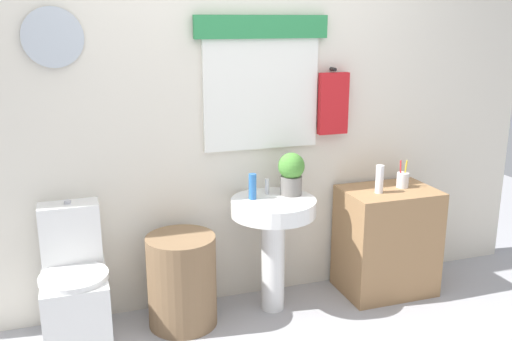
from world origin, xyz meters
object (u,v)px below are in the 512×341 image
object	(u,v)px
toothbrush_cup	(403,180)
lotion_bottle	(380,179)
toilet	(75,290)
laundry_hamper	(182,281)
wooden_cabinet	(386,241)
soap_bottle	(253,187)
pedestal_sink	(273,226)
potted_plant	(291,172)

from	to	relation	value
toothbrush_cup	lotion_bottle	bearing A→B (deg)	-164.30
toilet	laundry_hamper	world-z (taller)	toilet
toilet	wooden_cabinet	size ratio (longest dim) A/B	1.11
soap_bottle	lotion_bottle	distance (m)	0.84
soap_bottle	toothbrush_cup	size ratio (longest dim) A/B	0.87
wooden_cabinet	toothbrush_cup	bearing A→B (deg)	10.69
pedestal_sink	toothbrush_cup	xyz separation A→B (m)	(0.93, 0.02, 0.21)
wooden_cabinet	potted_plant	bearing A→B (deg)	174.99
pedestal_sink	soap_bottle	xyz separation A→B (m)	(-0.12, 0.05, 0.26)
potted_plant	toothbrush_cup	world-z (taller)	potted_plant
lotion_bottle	soap_bottle	bearing A→B (deg)	173.86
pedestal_sink	toothbrush_cup	world-z (taller)	toothbrush_cup
potted_plant	pedestal_sink	bearing A→B (deg)	-156.80
laundry_hamper	pedestal_sink	size ratio (longest dim) A/B	0.77
toilet	potted_plant	xyz separation A→B (m)	(1.35, 0.02, 0.58)
laundry_hamper	potted_plant	xyz separation A→B (m)	(0.73, 0.06, 0.60)
pedestal_sink	soap_bottle	size ratio (longest dim) A/B	4.62
potted_plant	wooden_cabinet	bearing A→B (deg)	-5.01
toilet	pedestal_sink	distance (m)	1.23
wooden_cabinet	pedestal_sink	bearing A→B (deg)	180.00
toilet	toothbrush_cup	xyz separation A→B (m)	(2.14, -0.02, 0.47)
soap_bottle	toothbrush_cup	world-z (taller)	toothbrush_cup
laundry_hamper	potted_plant	size ratio (longest dim) A/B	2.10
laundry_hamper	soap_bottle	world-z (taller)	soap_bottle
pedestal_sink	toothbrush_cup	distance (m)	0.96
toilet	soap_bottle	world-z (taller)	soap_bottle
wooden_cabinet	lotion_bottle	world-z (taller)	lotion_bottle
wooden_cabinet	potted_plant	world-z (taller)	potted_plant
potted_plant	lotion_bottle	world-z (taller)	potted_plant
soap_bottle	potted_plant	distance (m)	0.27
pedestal_sink	wooden_cabinet	size ratio (longest dim) A/B	1.02
toothbrush_cup	toilet	bearing A→B (deg)	179.59
toilet	wooden_cabinet	bearing A→B (deg)	-1.00
wooden_cabinet	toothbrush_cup	size ratio (longest dim) A/B	3.93
soap_bottle	pedestal_sink	bearing A→B (deg)	-22.62
wooden_cabinet	soap_bottle	world-z (taller)	soap_bottle
toilet	toothbrush_cup	world-z (taller)	toothbrush_cup
pedestal_sink	toothbrush_cup	bearing A→B (deg)	1.24
toothbrush_cup	laundry_hamper	bearing A→B (deg)	-179.24
lotion_bottle	toothbrush_cup	xyz separation A→B (m)	(0.21, 0.06, -0.04)
pedestal_sink	lotion_bottle	bearing A→B (deg)	-3.19
laundry_hamper	toothbrush_cup	world-z (taller)	toothbrush_cup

